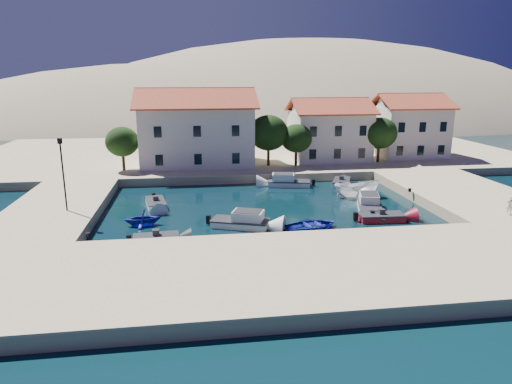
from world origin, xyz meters
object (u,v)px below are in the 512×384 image
building_mid (329,128)px  boat_east (356,197)px  rowboat_south (312,229)px  pedestrian (509,205)px  building_left (196,126)px  cabin_cruiser_east (369,205)px  building_right (409,125)px  lamppost (63,168)px  cabin_cruiser_south (240,221)px

building_mid → boat_east: size_ratio=2.19×
rowboat_south → pedestrian: pedestrian is taller
building_left → pedestrian: size_ratio=9.25×
building_left → cabin_cruiser_east: bearing=-52.6°
pedestrian → building_right: bearing=-95.0°
building_mid → rowboat_south: bearing=-109.4°
building_right → pedestrian: bearing=-99.4°
building_left → rowboat_south: (8.89, -24.88, -5.94)m
building_left → pedestrian: (25.28, -26.41, -4.14)m
lamppost → pedestrian: 37.45m
lamppost → rowboat_south: bearing=-13.5°
building_mid → cabin_cruiser_south: bearing=-121.3°
rowboat_south → pedestrian: (16.40, -1.53, 1.79)m
building_right → cabin_cruiser_south: bearing=-136.5°
boat_east → building_left: bearing=45.9°
building_left → cabin_cruiser_east: 26.23m
cabin_cruiser_south → boat_east: size_ratio=1.08×
lamppost → rowboat_south: (20.39, -4.88, -4.75)m
building_mid → building_right: bearing=4.8°
building_right → pedestrian: (-4.72, -28.41, -3.68)m
building_mid → cabin_cruiser_east: bearing=-96.4°
building_left → boat_east: 23.18m
building_left → building_mid: 18.04m
lamppost → cabin_cruiser_south: 15.61m
boat_east → pedestrian: (9.18, -10.82, 1.79)m
building_right → cabin_cruiser_south: building_right is taller
building_mid → cabin_cruiser_east: size_ratio=1.93×
building_left → boat_east: (16.10, -15.58, -5.94)m
building_left → building_right: building_left is taller
cabin_cruiser_south → boat_east: 15.23m
boat_east → rowboat_south: bearing=142.2°
building_right → building_mid: bearing=-175.2°
building_right → building_left: bearing=-176.2°
building_right → lamppost: building_right is taller
cabin_cruiser_south → building_left: bearing=118.3°
pedestrian → building_left: bearing=-41.8°
building_left → pedestrian: building_left is taller
cabin_cruiser_east → pedestrian: pedestrian is taller
cabin_cruiser_east → boat_east: bearing=10.8°
building_mid → cabin_cruiser_east: 22.02m
building_mid → rowboat_south: building_mid is taller
cabin_cruiser_south → boat_east: bearing=52.1°
rowboat_south → pedestrian: size_ratio=2.77×
cabin_cruiser_south → cabin_cruiser_east: 12.88m
lamppost → boat_east: (27.60, 4.42, -4.75)m
building_left → lamppost: 23.10m
building_right → lamppost: size_ratio=1.52×
boat_east → building_right: bearing=-38.3°
building_left → building_mid: bearing=3.2°
cabin_cruiser_east → pedestrian: size_ratio=3.42×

